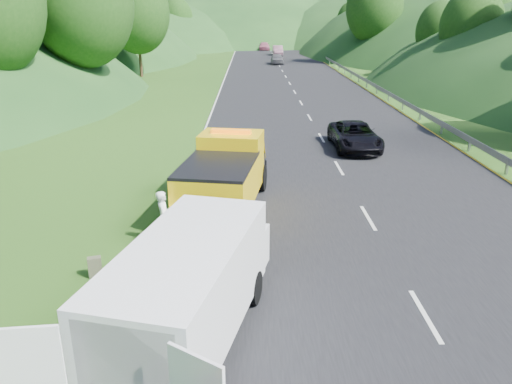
{
  "coord_description": "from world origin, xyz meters",
  "views": [
    {
      "loc": [
        -1.13,
        -12.07,
        6.74
      ],
      "look_at": [
        -0.94,
        3.15,
        1.3
      ],
      "focal_mm": 35.0,
      "sensor_mm": 36.0,
      "label": 1
    }
  ],
  "objects_px": {
    "white_van": "(190,284)",
    "suitcase": "(95,267)",
    "woman": "(166,245)",
    "passing_suv": "(354,149)",
    "tow_truck": "(226,174)",
    "child": "(206,292)"
  },
  "relations": [
    {
      "from": "woman",
      "to": "suitcase",
      "type": "xyz_separation_m",
      "value": [
        -1.58,
        -1.97,
        0.29
      ]
    },
    {
      "from": "tow_truck",
      "to": "white_van",
      "type": "xyz_separation_m",
      "value": [
        -0.39,
        -7.89,
        0.04
      ]
    },
    {
      "from": "white_van",
      "to": "child",
      "type": "height_order",
      "value": "white_van"
    },
    {
      "from": "woman",
      "to": "passing_suv",
      "type": "relative_size",
      "value": 0.35
    },
    {
      "from": "child",
      "to": "suitcase",
      "type": "bearing_deg",
      "value": 173.33
    },
    {
      "from": "suitcase",
      "to": "passing_suv",
      "type": "xyz_separation_m",
      "value": [
        9.74,
        13.54,
        -0.29
      ]
    },
    {
      "from": "white_van",
      "to": "suitcase",
      "type": "xyz_separation_m",
      "value": [
        -2.93,
        2.78,
        -1.06
      ]
    },
    {
      "from": "white_van",
      "to": "suitcase",
      "type": "distance_m",
      "value": 4.18
    },
    {
      "from": "white_van",
      "to": "suitcase",
      "type": "relative_size",
      "value": 12.5
    },
    {
      "from": "white_van",
      "to": "passing_suv",
      "type": "distance_m",
      "value": 17.74
    },
    {
      "from": "white_van",
      "to": "tow_truck",
      "type": "bearing_deg",
      "value": 101.34
    },
    {
      "from": "tow_truck",
      "to": "woman",
      "type": "bearing_deg",
      "value": -109.97
    },
    {
      "from": "tow_truck",
      "to": "suitcase",
      "type": "distance_m",
      "value": 6.18
    },
    {
      "from": "tow_truck",
      "to": "child",
      "type": "bearing_deg",
      "value": -83.49
    },
    {
      "from": "child",
      "to": "tow_truck",
      "type": "bearing_deg",
      "value": 96.04
    },
    {
      "from": "woman",
      "to": "passing_suv",
      "type": "height_order",
      "value": "woman"
    },
    {
      "from": "tow_truck",
      "to": "white_van",
      "type": "height_order",
      "value": "tow_truck"
    },
    {
      "from": "woman",
      "to": "passing_suv",
      "type": "xyz_separation_m",
      "value": [
        8.16,
        11.58,
        0.0
      ]
    },
    {
      "from": "woman",
      "to": "child",
      "type": "height_order",
      "value": "woman"
    },
    {
      "from": "woman",
      "to": "suitcase",
      "type": "bearing_deg",
      "value": 134.98
    },
    {
      "from": "woman",
      "to": "child",
      "type": "xyz_separation_m",
      "value": [
        1.48,
        -2.81,
        0.0
      ]
    },
    {
      "from": "white_van",
      "to": "woman",
      "type": "relative_size",
      "value": 4.14
    }
  ]
}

